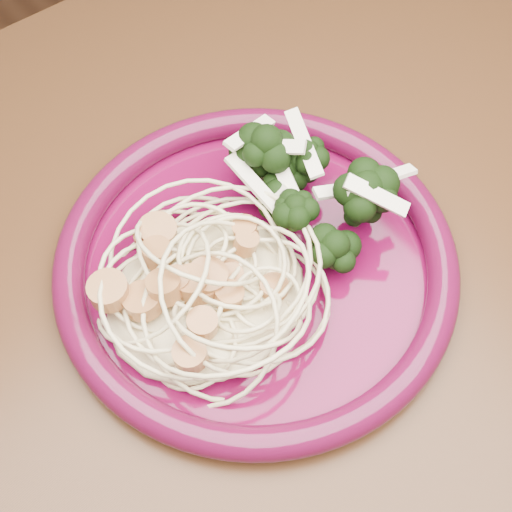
{
  "coord_description": "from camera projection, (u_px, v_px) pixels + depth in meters",
  "views": [
    {
      "loc": [
        -0.17,
        -0.2,
        1.22
      ],
      "look_at": [
        0.0,
        0.03,
        0.77
      ],
      "focal_mm": 50.0,
      "sensor_mm": 36.0,
      "label": 1
    }
  ],
  "objects": [
    {
      "name": "dining_table",
      "position": [
        274.0,
        351.0,
        0.62
      ],
      "size": [
        1.2,
        0.8,
        0.75
      ],
      "color": "#472814",
      "rests_on": "ground"
    },
    {
      "name": "dinner_plate",
      "position": [
        256.0,
        262.0,
        0.54
      ],
      "size": [
        0.32,
        0.32,
        0.03
      ],
      "rotation": [
        0.0,
        0.0,
        0.04
      ],
      "color": "#530629",
      "rests_on": "dining_table"
    },
    {
      "name": "spaghetti_pile",
      "position": [
        205.0,
        289.0,
        0.51
      ],
      "size": [
        0.16,
        0.14,
        0.03
      ],
      "primitive_type": "ellipsoid",
      "rotation": [
        0.0,
        0.0,
        0.04
      ],
      "color": "beige",
      "rests_on": "dinner_plate"
    },
    {
      "name": "scallop_cluster",
      "position": [
        202.0,
        260.0,
        0.48
      ],
      "size": [
        0.14,
        0.14,
        0.04
      ],
      "primitive_type": null,
      "rotation": [
        0.0,
        0.0,
        0.04
      ],
      "color": "#C08149",
      "rests_on": "spaghetti_pile"
    },
    {
      "name": "broccoli_pile",
      "position": [
        315.0,
        205.0,
        0.54
      ],
      "size": [
        0.1,
        0.16,
        0.05
      ],
      "primitive_type": "ellipsoid",
      "rotation": [
        0.0,
        0.0,
        0.04
      ],
      "color": "black",
      "rests_on": "dinner_plate"
    },
    {
      "name": "onion_garnish",
      "position": [
        318.0,
        178.0,
        0.52
      ],
      "size": [
        0.07,
        0.1,
        0.06
      ],
      "primitive_type": null,
      "rotation": [
        0.0,
        0.0,
        0.04
      ],
      "color": "white",
      "rests_on": "broccoli_pile"
    }
  ]
}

